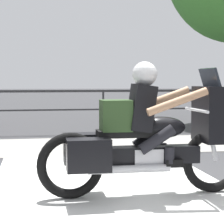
{
  "coord_description": "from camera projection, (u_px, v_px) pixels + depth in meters",
  "views": [
    {
      "loc": [
        -1.69,
        -5.48,
        1.36
      ],
      "look_at": [
        -0.54,
        1.08,
        0.87
      ],
      "focal_mm": 70.0,
      "sensor_mm": 36.0,
      "label": 1
    }
  ],
  "objects": [
    {
      "name": "sidewalk_band",
      "position": [
        118.0,
        145.0,
        9.11
      ],
      "size": [
        44.0,
        2.4,
        0.01
      ],
      "primitive_type": "cube",
      "color": "#99968E",
      "rests_on": "ground"
    },
    {
      "name": "ground_plane",
      "position": [
        166.0,
        183.0,
        5.77
      ],
      "size": [
        120.0,
        120.0,
        0.0
      ],
      "primitive_type": "plane",
      "color": "#38383A"
    },
    {
      "name": "motorcycle",
      "position": [
        144.0,
        136.0,
        5.09
      ],
      "size": [
        2.48,
        0.76,
        1.57
      ],
      "rotation": [
        0.0,
        0.0,
        0.04
      ],
      "color": "black",
      "rests_on": "ground"
    },
    {
      "name": "fence_railing",
      "position": [
        103.0,
        99.0,
        11.05
      ],
      "size": [
        36.0,
        0.05,
        1.11
      ],
      "color": "#232326",
      "rests_on": "ground"
    },
    {
      "name": "crosswalk_band",
      "position": [
        112.0,
        188.0,
        5.44
      ],
      "size": [
        2.98,
        6.0,
        0.01
      ],
      "primitive_type": "cube",
      "color": "silver",
      "rests_on": "ground"
    }
  ]
}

